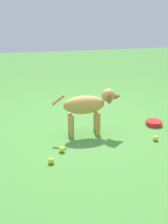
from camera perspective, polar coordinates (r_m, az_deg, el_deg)
name	(u,v)px	position (r m, az deg, el deg)	size (l,w,h in m)	color
ground	(89,132)	(3.68, 1.05, -4.05)	(14.00, 14.00, 0.00)	#478438
dog	(88,105)	(3.51, 0.79, 1.34)	(0.20, 0.84, 0.57)	#C69347
tennis_ball_0	(62,149)	(3.20, -4.41, -7.38)	(0.07, 0.07, 0.07)	#C8D730
tennis_ball_1	(155,138)	(3.55, 13.95, -5.02)	(0.07, 0.07, 0.07)	#C4E340
tennis_ball_2	(51,161)	(2.99, -6.55, -9.52)	(0.07, 0.07, 0.07)	#D1D437
water_bowl	(154,123)	(4.00, 13.64, -2.12)	(0.22, 0.22, 0.06)	red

